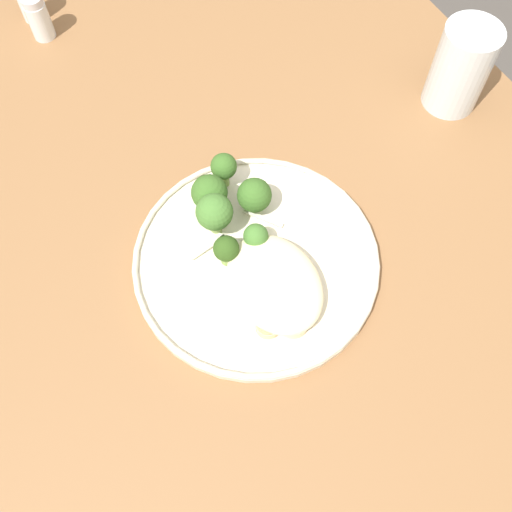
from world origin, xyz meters
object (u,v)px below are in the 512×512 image
dinner_plate (256,261)px  seared_scallop_large_seared (293,304)px  seared_scallop_tilted_round (293,322)px  seared_scallop_tiny_bay (274,284)px  broccoli_floret_rear_charred (254,195)px  broccoli_floret_center_pile (256,237)px  water_glass (459,72)px  seared_scallop_half_hidden (268,326)px  broccoli_floret_split_head (226,250)px  broccoli_floret_small_sprig (214,213)px  salt_shaker (38,17)px  seared_scallop_center_golden (274,267)px  broccoli_floret_near_rim (209,193)px  broccoli_floret_left_leaning (224,167)px

dinner_plate → seared_scallop_large_seared: bearing=-174.9°
seared_scallop_large_seared → seared_scallop_tilted_round: (-0.02, 0.01, 0.00)m
seared_scallop_tiny_bay → broccoli_floret_rear_charred: bearing=-17.6°
broccoli_floret_center_pile → water_glass: (0.08, -0.35, 0.02)m
seared_scallop_large_seared → seared_scallop_half_hidden: 0.04m
seared_scallop_tiny_bay → seared_scallop_tilted_round: bearing=174.7°
broccoli_floret_split_head → broccoli_floret_small_sprig: bearing=-10.0°
broccoli_floret_small_sprig → broccoli_floret_split_head: bearing=170.0°
broccoli_floret_rear_charred → salt_shaker: salt_shaker is taller
dinner_plate → broccoli_floret_rear_charred: broccoli_floret_rear_charred is taller
broccoli_floret_center_pile → seared_scallop_center_golden: bearing=-177.1°
seared_scallop_tilted_round → broccoli_floret_near_rim: (0.18, 0.01, 0.02)m
dinner_plate → broccoli_floret_left_leaning: broccoli_floret_left_leaning is taller
broccoli_floret_left_leaning → dinner_plate: bearing=170.5°
seared_scallop_large_seared → broccoli_floret_left_leaning: size_ratio=0.52×
seared_scallop_large_seared → broccoli_floret_split_head: size_ratio=0.62×
seared_scallop_half_hidden → salt_shaker: salt_shaker is taller
seared_scallop_tilted_round → broccoli_floret_rear_charred: size_ratio=0.67×
seared_scallop_tilted_round → broccoli_floret_center_pile: (0.11, -0.01, 0.01)m
seared_scallop_tilted_round → broccoli_floret_split_head: bearing=13.1°
seared_scallop_large_seared → broccoli_floret_left_leaning: bearing=-3.8°
seared_scallop_tiny_bay → broccoli_floret_split_head: broccoli_floret_split_head is taller
seared_scallop_tilted_round → broccoli_floret_rear_charred: broccoli_floret_rear_charred is taller
seared_scallop_large_seared → broccoli_floret_small_sprig: size_ratio=0.42×
broccoli_floret_near_rim → broccoli_floret_rear_charred: broccoli_floret_near_rim is taller
salt_shaker → water_glass: bearing=-131.4°
seared_scallop_half_hidden → water_glass: water_glass is taller
dinner_plate → seared_scallop_half_hidden: seared_scallop_half_hidden is taller
broccoli_floret_small_sprig → broccoli_floret_center_pile: bearing=-143.9°
seared_scallop_tilted_round → seared_scallop_half_hidden: bearing=69.0°
dinner_plate → broccoli_floret_split_head: 0.04m
seared_scallop_center_golden → seared_scallop_tilted_round: size_ratio=0.67×
seared_scallop_tiny_bay → salt_shaker: size_ratio=0.42×
seared_scallop_center_golden → broccoli_floret_center_pile: 0.04m
seared_scallop_half_hidden → seared_scallop_tiny_bay: bearing=-37.4°
broccoli_floret_rear_charred → broccoli_floret_split_head: 0.08m
dinner_plate → salt_shaker: (0.49, 0.09, 0.02)m
seared_scallop_half_hidden → seared_scallop_center_golden: size_ratio=1.18×
broccoli_floret_small_sprig → water_glass: bearing=-84.6°
seared_scallop_half_hidden → water_glass: bearing=-65.8°
seared_scallop_half_hidden → dinner_plate: bearing=-20.7°
dinner_plate → seared_scallop_large_seared: 0.07m
seared_scallop_large_seared → broccoli_floret_rear_charred: broccoli_floret_rear_charred is taller
broccoli_floret_center_pile → broccoli_floret_split_head: bearing=88.7°
seared_scallop_large_seared → broccoli_floret_center_pile: (0.09, -0.00, 0.02)m
broccoli_floret_near_rim → broccoli_floret_small_sprig: bearing=163.8°
dinner_plate → salt_shaker: bearing=10.2°
dinner_plate → seared_scallop_tilted_round: bearing=177.0°
seared_scallop_large_seared → seared_scallop_tilted_round: seared_scallop_tilted_round is taller
seared_scallop_tiny_bay → broccoli_floret_rear_charred: (0.10, -0.03, 0.02)m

